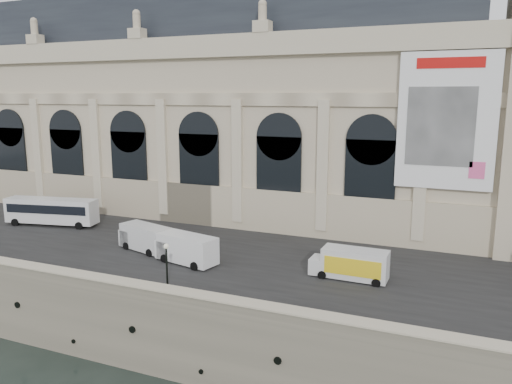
% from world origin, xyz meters
% --- Properties ---
extents(ground, '(260.00, 260.00, 0.00)m').
position_xyz_m(ground, '(0.00, 0.00, 0.00)').
color(ground, black).
rests_on(ground, ground).
extents(quay, '(160.00, 70.00, 6.00)m').
position_xyz_m(quay, '(0.00, 35.00, 3.00)').
color(quay, gray).
rests_on(quay, ground).
extents(street, '(160.00, 24.00, 0.06)m').
position_xyz_m(street, '(0.00, 14.00, 6.03)').
color(street, '#2D2D2D').
rests_on(street, quay).
extents(parapet, '(160.00, 1.40, 1.21)m').
position_xyz_m(parapet, '(0.00, 0.60, 6.62)').
color(parapet, gray).
rests_on(parapet, quay).
extents(museum, '(69.00, 18.70, 29.10)m').
position_xyz_m(museum, '(-5.98, 30.86, 19.72)').
color(museum, beige).
rests_on(museum, quay).
extents(bus_left, '(11.46, 4.50, 3.31)m').
position_xyz_m(bus_left, '(-20.43, 14.87, 7.85)').
color(bus_left, silver).
rests_on(bus_left, quay).
extents(van_b, '(6.25, 3.73, 2.61)m').
position_xyz_m(van_b, '(-4.53, 10.99, 7.34)').
color(van_b, silver).
rests_on(van_b, quay).
extents(van_c, '(6.43, 3.54, 2.71)m').
position_xyz_m(van_c, '(1.29, 9.19, 7.38)').
color(van_c, white).
rests_on(van_c, quay).
extents(box_truck, '(6.62, 2.46, 2.65)m').
position_xyz_m(box_truck, '(16.53, 10.96, 7.33)').
color(box_truck, silver).
rests_on(box_truck, quay).
extents(lamp_right, '(0.41, 0.41, 4.03)m').
position_xyz_m(lamp_right, '(3.72, 2.45, 8.00)').
color(lamp_right, black).
rests_on(lamp_right, quay).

